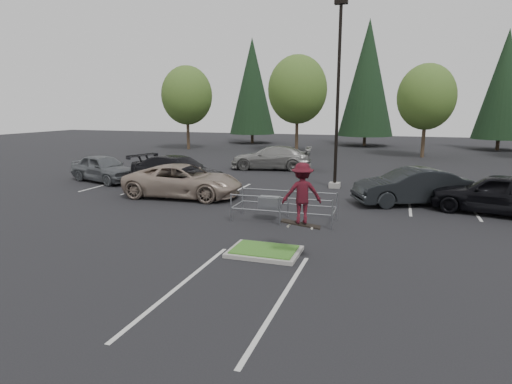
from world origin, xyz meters
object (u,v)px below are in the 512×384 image
(car_r_black, at_px, (498,194))
(conif_b, at_px, (367,78))
(light_pole, at_px, (337,107))
(decid_c, at_px, (426,99))
(car_l_grey, at_px, (103,168))
(conif_c, at_px, (504,85))
(cart_corral, at_px, (273,203))
(car_l_tan, at_px, (183,181))
(car_l_black, at_px, (177,172))
(skateboarder, at_px, (301,193))
(decid_b, at_px, (297,92))
(decid_a, at_px, (187,97))
(conif_a, at_px, (252,86))
(car_r_charc, at_px, (411,186))
(car_far_silver, at_px, (272,158))

(car_r_black, bearing_deg, conif_b, -151.21)
(light_pole, height_order, decid_c, light_pole)
(car_l_grey, xyz_separation_m, car_r_black, (21.38, -1.64, 0.06))
(conif_c, height_order, cart_corral, conif_c)
(car_l_tan, bearing_deg, car_l_black, 32.21)
(skateboarder, bearing_deg, conif_c, -128.22)
(decid_b, xyz_separation_m, car_r_black, (14.01, -22.56, -5.15))
(light_pole, xyz_separation_m, decid_a, (-18.51, 18.03, 1.02))
(conif_a, height_order, conif_c, conif_a)
(decid_a, xyz_separation_m, car_l_grey, (4.63, -20.43, -4.75))
(car_r_black, bearing_deg, skateboarder, -24.65)
(decid_b, distance_m, cart_corral, 27.55)
(decid_a, bearing_deg, car_l_black, -64.45)
(car_r_charc, xyz_separation_m, car_far_silver, (-9.50, 9.20, -0.00))
(light_pole, distance_m, car_far_silver, 8.94)
(decid_b, xyz_separation_m, car_l_tan, (-0.49, -23.53, -5.21))
(decid_a, distance_m, cart_corral, 31.55)
(conif_b, bearing_deg, light_pole, -88.99)
(skateboarder, bearing_deg, decid_c, -119.42)
(conif_b, height_order, conif_c, conif_b)
(car_l_tan, bearing_deg, conif_c, -35.66)
(decid_c, relative_size, car_far_silver, 1.41)
(car_l_grey, bearing_deg, skateboarder, -105.73)
(car_l_grey, bearing_deg, conif_b, -5.11)
(conif_c, distance_m, car_far_silver, 29.31)
(cart_corral, height_order, car_l_black, car_l_black)
(car_l_grey, bearing_deg, car_l_black, -77.15)
(conif_c, bearing_deg, car_l_tan, -122.24)
(decid_c, bearing_deg, car_far_silver, -132.89)
(conif_c, distance_m, car_r_charc, 32.69)
(conif_c, height_order, car_r_charc, conif_c)
(car_l_tan, xyz_separation_m, car_l_grey, (-6.88, 2.61, 0.00))
(decid_a, distance_m, car_r_charc, 31.30)
(car_l_black, bearing_deg, decid_c, -18.52)
(cart_corral, distance_m, car_r_charc, 7.21)
(conif_b, xyz_separation_m, cart_corral, (-0.87, -36.51, -7.12))
(car_r_charc, bearing_deg, car_l_black, -115.48)
(decid_c, height_order, car_r_black, decid_c)
(conif_b, height_order, cart_corral, conif_b)
(car_l_black, height_order, car_r_charc, car_l_black)
(car_l_grey, bearing_deg, cart_corral, -95.87)
(light_pole, distance_m, decid_a, 25.86)
(conif_b, distance_m, skateboarder, 41.17)
(car_r_charc, bearing_deg, cart_corral, -72.31)
(cart_corral, bearing_deg, car_l_tan, 150.93)
(decid_b, xyz_separation_m, cart_corral, (5.14, -26.54, -5.32))
(conif_b, distance_m, car_r_charc, 32.77)
(conif_a, xyz_separation_m, car_l_tan, (7.50, -33.00, -6.26))
(car_l_grey, relative_size, car_r_charc, 0.93)
(conif_c, bearing_deg, conif_a, 178.98)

